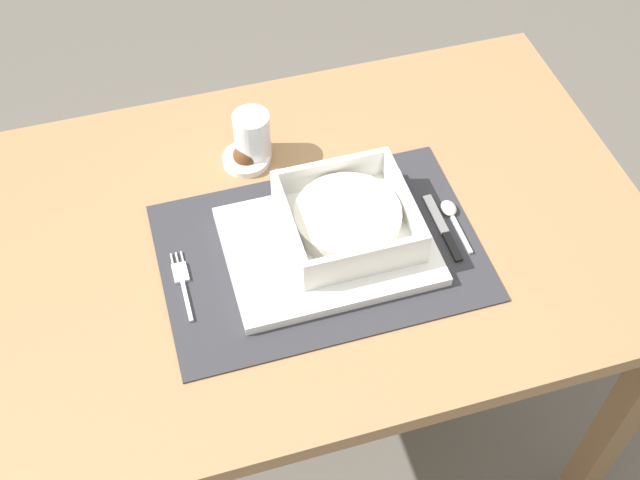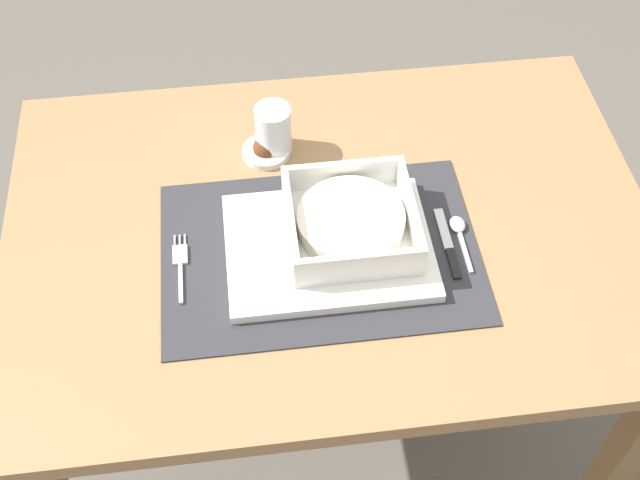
# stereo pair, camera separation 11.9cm
# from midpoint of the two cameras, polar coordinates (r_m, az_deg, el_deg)

# --- Properties ---
(ground_plane) EXTENTS (6.00, 6.00, 0.00)m
(ground_plane) POSITION_cam_midpoint_polar(r_m,az_deg,el_deg) (1.89, -1.64, -13.64)
(ground_plane) COLOR #59544C
(dining_table) EXTENTS (1.01, 0.70, 0.75)m
(dining_table) POSITION_cam_midpoint_polar(r_m,az_deg,el_deg) (1.34, -2.26, -1.98)
(dining_table) COLOR #936D47
(dining_table) RESTS_ON ground
(placemat) EXTENTS (0.48, 0.33, 0.00)m
(placemat) POSITION_cam_midpoint_polar(r_m,az_deg,el_deg) (1.21, -2.80, -1.02)
(placemat) COLOR #2D2D33
(placemat) RESTS_ON dining_table
(serving_plate) EXTENTS (0.31, 0.23, 0.02)m
(serving_plate) POSITION_cam_midpoint_polar(r_m,az_deg,el_deg) (1.21, -2.23, -0.58)
(serving_plate) COLOR white
(serving_plate) RESTS_ON placemat
(porridge_bowl) EXTENTS (0.19, 0.19, 0.06)m
(porridge_bowl) POSITION_cam_midpoint_polar(r_m,az_deg,el_deg) (1.20, -0.87, 1.32)
(porridge_bowl) COLOR white
(porridge_bowl) RESTS_ON serving_plate
(fork) EXTENTS (0.02, 0.13, 0.00)m
(fork) POSITION_cam_midpoint_polar(r_m,az_deg,el_deg) (1.20, -12.53, -2.99)
(fork) COLOR silver
(fork) RESTS_ON placemat
(spoon) EXTENTS (0.02, 0.11, 0.01)m
(spoon) POSITION_cam_midpoint_polar(r_m,az_deg,el_deg) (1.26, 6.60, 1.73)
(spoon) COLOR silver
(spoon) RESTS_ON placemat
(butter_knife) EXTENTS (0.01, 0.14, 0.01)m
(butter_knife) POSITION_cam_midpoint_polar(r_m,az_deg,el_deg) (1.24, 6.11, 0.42)
(butter_knife) COLOR black
(butter_knife) RESTS_ON placemat
(drinking_glass) EXTENTS (0.06, 0.06, 0.09)m
(drinking_glass) POSITION_cam_midpoint_polar(r_m,az_deg,el_deg) (1.33, -7.38, 7.02)
(drinking_glass) COLOR white
(drinking_glass) RESTS_ON dining_table
(condiment_saucer) EXTENTS (0.08, 0.08, 0.04)m
(condiment_saucer) POSITION_cam_midpoint_polar(r_m,az_deg,el_deg) (1.34, -7.79, 5.68)
(condiment_saucer) COLOR white
(condiment_saucer) RESTS_ON dining_table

